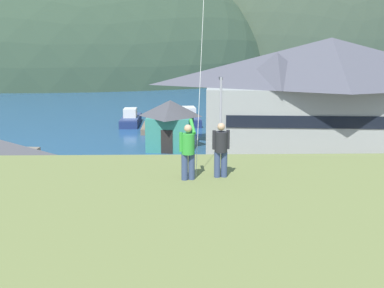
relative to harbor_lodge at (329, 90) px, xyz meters
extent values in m
plane|color=#66604C|center=(-13.49, -22.22, -5.68)|extent=(600.00, 600.00, 0.00)
cube|color=gray|center=(-13.49, -17.22, -5.63)|extent=(40.00, 20.00, 0.10)
cube|color=navy|center=(-13.49, 37.78, -5.66)|extent=(360.00, 84.00, 0.03)
ellipsoid|color=#334733|center=(-51.59, 87.57, -5.68)|extent=(124.35, 73.37, 78.28)
ellipsoid|color=#3D4C38|center=(-47.41, 95.70, -5.68)|extent=(80.56, 47.46, 70.83)
ellipsoid|color=#334733|center=(-32.55, 98.95, -5.68)|extent=(105.44, 67.58, 59.28)
ellipsoid|color=#3D4C38|center=(18.08, 99.02, -5.68)|extent=(84.84, 49.59, 87.85)
cube|color=#999E99|center=(0.01, 0.12, -2.63)|extent=(24.30, 11.98, 6.09)
cube|color=black|center=(-0.39, -4.98, -2.33)|extent=(19.98, 1.66, 1.10)
pyramid|color=#4C4C56|center=(0.01, 0.12, 2.70)|extent=(25.79, 13.11, 4.57)
pyramid|color=#4C4C56|center=(-5.42, -1.23, 2.03)|extent=(6.01, 6.01, 3.20)
cube|color=#338475|center=(-15.41, -0.31, -4.06)|extent=(4.65, 4.93, 3.24)
pyramid|color=#47474C|center=(-15.41, -0.31, -1.67)|extent=(5.03, 5.41, 1.55)
cube|color=black|center=(-15.71, -2.54, -4.54)|extent=(1.10, 0.21, 2.27)
cube|color=#70604C|center=(-17.33, 11.79, -5.33)|extent=(3.20, 11.19, 0.70)
cube|color=navy|center=(-20.77, 13.41, -5.23)|extent=(2.26, 6.93, 0.90)
cube|color=navy|center=(-20.77, 13.41, -4.70)|extent=(2.19, 6.72, 0.16)
cube|color=silver|center=(-20.77, 12.89, -4.07)|extent=(1.56, 2.08, 1.10)
cube|color=navy|center=(-13.62, 14.53, -5.23)|extent=(3.57, 8.61, 0.90)
cube|color=navy|center=(-13.62, 14.53, -4.70)|extent=(3.47, 8.35, 0.16)
cube|color=silver|center=(-13.55, 13.90, -4.07)|extent=(2.14, 2.70, 1.10)
cube|color=slate|center=(-5.08, -14.52, -4.86)|extent=(4.34, 2.16, 0.80)
cube|color=#5B5B5F|center=(-4.93, -14.51, -4.11)|extent=(2.23, 1.78, 0.70)
cube|color=black|center=(-4.93, -14.51, -4.14)|extent=(2.28, 1.81, 0.32)
cylinder|color=black|center=(-6.52, -13.73, -5.26)|extent=(0.66, 0.28, 0.64)
cylinder|color=black|center=(-6.36, -15.56, -5.26)|extent=(0.66, 0.28, 0.64)
cylinder|color=black|center=(-3.80, -13.49, -5.26)|extent=(0.66, 0.28, 0.64)
cylinder|color=black|center=(-3.64, -15.32, -5.26)|extent=(0.66, 0.28, 0.64)
cube|color=silver|center=(-4.35, -22.52, -4.86)|extent=(4.31, 2.08, 0.80)
cube|color=beige|center=(-4.50, -22.51, -4.11)|extent=(2.20, 1.74, 0.70)
cube|color=black|center=(-4.50, -22.51, -4.14)|extent=(2.25, 1.77, 0.32)
cylinder|color=black|center=(-5.77, -23.35, -5.26)|extent=(0.65, 0.26, 0.64)
cylinder|color=black|center=(-5.65, -21.52, -5.26)|extent=(0.65, 0.26, 0.64)
cube|color=silver|center=(-14.23, -14.67, -4.86)|extent=(4.24, 1.89, 0.80)
cube|color=beige|center=(-14.08, -14.67, -4.11)|extent=(2.13, 1.64, 0.70)
cube|color=black|center=(-14.08, -14.67, -4.14)|extent=(2.17, 1.68, 0.32)
cylinder|color=black|center=(-15.57, -13.72, -5.26)|extent=(0.64, 0.23, 0.64)
cylinder|color=black|center=(-15.61, -15.56, -5.26)|extent=(0.64, 0.23, 0.64)
cylinder|color=black|center=(-12.84, -13.78, -5.26)|extent=(0.64, 0.23, 0.64)
cylinder|color=black|center=(-12.88, -15.61, -5.26)|extent=(0.64, 0.23, 0.64)
cube|color=slate|center=(-9.07, -22.12, -4.86)|extent=(4.31, 2.08, 0.80)
cube|color=#5B5B5F|center=(-9.22, -22.11, -4.11)|extent=(2.20, 1.74, 0.70)
cube|color=black|center=(-9.22, -22.11, -4.14)|extent=(2.25, 1.77, 0.32)
cylinder|color=black|center=(-7.77, -23.13, -5.26)|extent=(0.65, 0.26, 0.64)
cylinder|color=black|center=(-7.65, -21.30, -5.26)|extent=(0.65, 0.26, 0.64)
cylinder|color=black|center=(-10.49, -22.94, -5.26)|extent=(0.65, 0.26, 0.64)
cylinder|color=black|center=(-10.37, -21.11, -5.26)|extent=(0.65, 0.26, 0.64)
cube|color=black|center=(-21.40, -21.48, -4.86)|extent=(4.35, 2.18, 0.80)
cube|color=black|center=(-21.55, -21.49, -4.11)|extent=(2.24, 1.79, 0.70)
cube|color=black|center=(-21.55, -21.49, -4.14)|extent=(2.28, 1.82, 0.32)
cylinder|color=black|center=(-19.96, -22.27, -5.26)|extent=(0.66, 0.28, 0.64)
cylinder|color=black|center=(-20.13, -20.44, -5.26)|extent=(0.66, 0.28, 0.64)
cylinder|color=black|center=(-22.68, -22.52, -5.26)|extent=(0.66, 0.28, 0.64)
cylinder|color=black|center=(-22.85, -20.69, -5.26)|extent=(0.66, 0.28, 0.64)
cube|color=navy|center=(-19.41, -15.16, -4.86)|extent=(4.23, 1.87, 0.80)
cube|color=navy|center=(-19.26, -15.16, -4.11)|extent=(2.13, 1.64, 0.70)
cube|color=black|center=(-19.26, -15.16, -4.14)|extent=(2.17, 1.67, 0.32)
cylinder|color=black|center=(-20.79, -14.27, -5.26)|extent=(0.64, 0.23, 0.64)
cylinder|color=black|center=(-20.76, -16.10, -5.26)|extent=(0.64, 0.23, 0.64)
cylinder|color=black|center=(-18.06, -14.22, -5.26)|extent=(0.64, 0.23, 0.64)
cylinder|color=black|center=(-18.03, -16.06, -5.26)|extent=(0.64, 0.23, 0.64)
cube|color=#236633|center=(-15.51, -21.91, -4.86)|extent=(4.34, 2.14, 0.80)
cube|color=#1E562B|center=(-15.66, -21.90, -4.11)|extent=(2.23, 1.77, 0.70)
cube|color=black|center=(-15.66, -21.90, -4.14)|extent=(2.27, 1.81, 0.32)
cylinder|color=black|center=(-14.22, -22.94, -5.26)|extent=(0.66, 0.27, 0.64)
cylinder|color=black|center=(-14.07, -21.11, -5.26)|extent=(0.66, 0.27, 0.64)
cylinder|color=black|center=(-16.94, -22.71, -5.26)|extent=(0.66, 0.27, 0.64)
cylinder|color=black|center=(-16.79, -20.88, -5.26)|extent=(0.66, 0.27, 0.64)
cylinder|color=black|center=(-1.15, -15.09, -5.26)|extent=(0.65, 0.25, 0.64)
cylinder|color=#ADADB2|center=(-11.50, -11.72, -1.73)|extent=(0.16, 0.16, 7.69)
cube|color=#4C4C51|center=(-11.50, -11.37, 2.01)|extent=(0.24, 0.70, 0.20)
cylinder|color=#384770|center=(-14.23, -30.62, 0.72)|extent=(0.20, 0.20, 0.82)
cylinder|color=#384770|center=(-14.02, -30.57, 0.72)|extent=(0.20, 0.20, 0.82)
cylinder|color=green|center=(-14.12, -30.60, 1.45)|extent=(0.40, 0.40, 0.64)
sphere|color=tan|center=(-14.12, -30.60, 1.93)|extent=(0.24, 0.24, 0.24)
cylinder|color=green|center=(-13.98, -30.38, 1.95)|extent=(0.22, 0.57, 0.43)
cylinder|color=green|center=(-14.34, -30.64, 1.52)|extent=(0.11, 0.11, 0.60)
cylinder|color=#384770|center=(-13.20, -30.35, 0.72)|extent=(0.20, 0.20, 0.82)
cylinder|color=#384770|center=(-12.98, -30.33, 0.72)|extent=(0.20, 0.20, 0.82)
cylinder|color=#232328|center=(-13.09, -30.34, 1.45)|extent=(0.40, 0.40, 0.64)
sphere|color=tan|center=(-13.09, -30.34, 1.93)|extent=(0.24, 0.24, 0.24)
cylinder|color=#232328|center=(-13.31, -30.36, 1.52)|extent=(0.11, 0.11, 0.60)
cylinder|color=#232328|center=(-12.87, -30.32, 1.52)|extent=(0.11, 0.11, 0.60)
cylinder|color=silver|center=(-13.56, -28.07, 5.61)|extent=(0.65, 4.57, 10.62)
camera|label=1|loc=(-14.31, -44.34, 4.47)|focal=43.00mm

